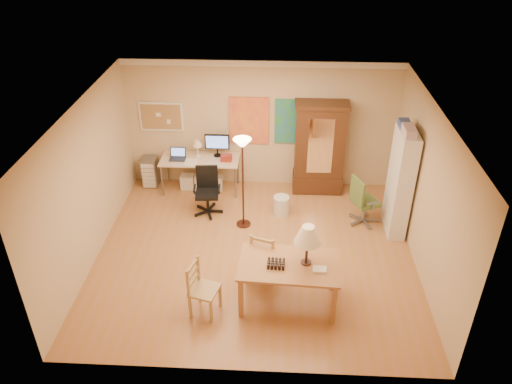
# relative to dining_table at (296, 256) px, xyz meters

# --- Properties ---
(floor) EXTENTS (5.50, 5.50, 0.00)m
(floor) POSITION_rel_dining_table_xyz_m (-0.66, 1.15, -0.89)
(floor) COLOR #A7713B
(floor) RESTS_ON ground
(crown_molding) EXTENTS (5.50, 0.08, 0.12)m
(crown_molding) POSITION_rel_dining_table_xyz_m (-0.66, 3.61, 1.75)
(crown_molding) COLOR white
(crown_molding) RESTS_ON floor
(corkboard) EXTENTS (0.90, 0.04, 0.62)m
(corkboard) POSITION_rel_dining_table_xyz_m (-2.71, 3.62, 0.61)
(corkboard) COLOR #A26D4C
(corkboard) RESTS_ON floor
(art_panel_left) EXTENTS (0.80, 0.04, 1.00)m
(art_panel_left) POSITION_rel_dining_table_xyz_m (-0.91, 3.62, 0.56)
(art_panel_left) COLOR gold
(art_panel_left) RESTS_ON floor
(art_panel_right) EXTENTS (0.75, 0.04, 0.95)m
(art_panel_right) POSITION_rel_dining_table_xyz_m (-0.01, 3.62, 0.56)
(art_panel_right) COLOR teal
(art_panel_right) RESTS_ON floor
(dining_table) EXTENTS (1.54, 0.97, 1.40)m
(dining_table) POSITION_rel_dining_table_xyz_m (0.00, 0.00, 0.00)
(dining_table) COLOR brown
(dining_table) RESTS_ON floor
(ladder_chair_back) EXTENTS (0.52, 0.51, 0.90)m
(ladder_chair_back) POSITION_rel_dining_table_xyz_m (-0.46, 0.54, -0.47)
(ladder_chair_back) COLOR #A07F49
(ladder_chair_back) RESTS_ON floor
(ladder_chair_left) EXTENTS (0.49, 0.50, 0.88)m
(ladder_chair_left) POSITION_rel_dining_table_xyz_m (-1.36, -0.28, -0.47)
(ladder_chair_left) COLOR #A07F49
(ladder_chair_left) RESTS_ON floor
(torchiere_lamp) EXTENTS (0.33, 0.33, 1.80)m
(torchiere_lamp) POSITION_rel_dining_table_xyz_m (-0.92, 2.02, 0.55)
(torchiere_lamp) COLOR #391D16
(torchiere_lamp) RESTS_ON floor
(computer_desk) EXTENTS (1.61, 0.70, 1.22)m
(computer_desk) POSITION_rel_dining_table_xyz_m (-1.88, 3.31, -0.44)
(computer_desk) COLOR #BFAC8C
(computer_desk) RESTS_ON floor
(office_chair_black) EXTENTS (0.59, 0.59, 0.95)m
(office_chair_black) POSITION_rel_dining_table_xyz_m (-1.65, 2.41, -0.63)
(office_chair_black) COLOR black
(office_chair_black) RESTS_ON floor
(office_chair_green) EXTENTS (0.60, 0.60, 0.98)m
(office_chair_green) POSITION_rel_dining_table_xyz_m (1.33, 2.21, -0.63)
(office_chair_green) COLOR slate
(office_chair_green) RESTS_ON floor
(drawer_cart) EXTENTS (0.32, 0.38, 0.63)m
(drawer_cart) POSITION_rel_dining_table_xyz_m (-3.02, 3.42, -0.57)
(drawer_cart) COLOR slate
(drawer_cart) RESTS_ON floor
(armoire) EXTENTS (1.06, 0.50, 1.95)m
(armoire) POSITION_rel_dining_table_xyz_m (0.53, 3.39, -0.04)
(armoire) COLOR #341D0E
(armoire) RESTS_ON floor
(bookshelf) EXTENTS (0.30, 0.80, 2.00)m
(bookshelf) POSITION_rel_dining_table_xyz_m (1.89, 2.03, 0.11)
(bookshelf) COLOR white
(bookshelf) RESTS_ON floor
(wastebin) EXTENTS (0.31, 0.31, 0.39)m
(wastebin) POSITION_rel_dining_table_xyz_m (-0.21, 2.41, -0.69)
(wastebin) COLOR silver
(wastebin) RESTS_ON floor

